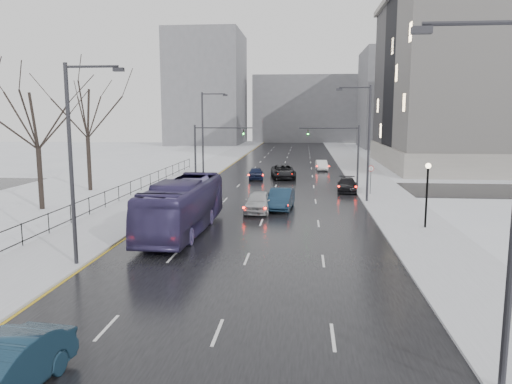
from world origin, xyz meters
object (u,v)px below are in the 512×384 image
(sedan_left_near, at_px, (0,372))
(sedan_right_near, at_px, (281,199))
(tree_park_e, at_px, (91,191))
(mast_signal_right, at_px, (348,149))
(tree_park_d, at_px, (42,210))
(mast_signal_left, at_px, (205,148))
(sedan_right_cross, at_px, (283,172))
(lamppost_r_mid, at_px, (427,186))
(no_uturn_sign, at_px, (371,171))
(streetlight_l_far, at_px, (205,132))
(bus, at_px, (183,206))
(sedan_right_far, at_px, (347,185))
(sedan_right_distant, at_px, (322,165))
(sedan_center_far, at_px, (256,173))
(streetlight_l_near, at_px, (75,155))
(sedan_center_near, at_px, (258,202))
(streetlight_r_near, at_px, (508,191))

(sedan_left_near, distance_m, sedan_right_near, 28.51)
(tree_park_e, height_order, sedan_right_near, tree_park_e)
(mast_signal_right, bearing_deg, sedan_left_near, -107.28)
(tree_park_e, bearing_deg, tree_park_d, -87.71)
(mast_signal_left, distance_m, sedan_right_cross, 11.42)
(lamppost_r_mid, distance_m, no_uturn_sign, 14.13)
(sedan_right_near, bearing_deg, tree_park_e, 162.97)
(streetlight_l_far, distance_m, bus, 24.87)
(sedan_left_near, relative_size, sedan_right_far, 1.05)
(streetlight_l_far, bearing_deg, sedan_right_distant, 43.68)
(tree_park_d, distance_m, sedan_center_far, 25.49)
(tree_park_d, xyz_separation_m, sedan_right_near, (18.93, 2.17, 0.87))
(tree_park_e, height_order, sedan_center_far, tree_park_e)
(tree_park_e, distance_m, sedan_left_near, 38.04)
(sedan_left_near, bearing_deg, mast_signal_right, 78.93)
(sedan_center_far, xyz_separation_m, sedan_right_distant, (8.00, 10.42, -0.02))
(mast_signal_right, height_order, no_uturn_sign, mast_signal_right)
(mast_signal_left, height_order, sedan_left_near, mast_signal_left)
(tree_park_e, relative_size, sedan_right_near, 2.69)
(streetlight_l_near, relative_size, mast_signal_right, 1.54)
(sedan_center_near, bearing_deg, lamppost_r_mid, -19.81)
(lamppost_r_mid, height_order, sedan_right_distant, lamppost_r_mid)
(streetlight_l_near, bearing_deg, streetlight_l_far, 90.00)
(sedan_center_near, bearing_deg, sedan_left_near, -97.16)
(streetlight_l_near, bearing_deg, bus, 66.28)
(mast_signal_left, xyz_separation_m, sedan_left_near, (2.31, -39.67, -3.27))
(tree_park_e, distance_m, mast_signal_left, 12.29)
(mast_signal_right, bearing_deg, sedan_right_cross, 131.74)
(tree_park_e, bearing_deg, sedan_right_cross, 31.92)
(streetlight_r_near, height_order, mast_signal_right, streetlight_r_near)
(mast_signal_left, relative_size, sedan_right_far, 1.42)
(streetlight_r_near, bearing_deg, tree_park_e, 127.79)
(sedan_right_near, bearing_deg, mast_signal_left, 130.59)
(lamppost_r_mid, height_order, sedan_right_far, lamppost_r_mid)
(tree_park_e, height_order, no_uturn_sign, tree_park_e)
(sedan_right_near, bearing_deg, streetlight_l_near, -114.89)
(sedan_center_far, bearing_deg, mast_signal_right, -38.30)
(no_uturn_sign, xyz_separation_m, sedan_left_near, (-14.21, -35.67, -1.46))
(no_uturn_sign, bearing_deg, lamppost_r_mid, -82.67)
(no_uturn_sign, bearing_deg, sedan_right_cross, 126.75)
(tree_park_e, xyz_separation_m, streetlight_l_near, (10.03, -24.00, 5.62))
(tree_park_d, xyz_separation_m, sedan_right_distant, (23.14, 30.91, 0.72))
(sedan_center_far, bearing_deg, no_uturn_sign, -46.77)
(tree_park_d, xyz_separation_m, sedan_right_cross, (18.30, 21.65, 0.84))
(mast_signal_right, bearing_deg, sedan_right_near, -117.64)
(no_uturn_sign, xyz_separation_m, sedan_right_far, (-2.00, 2.03, -1.59))
(mast_signal_right, bearing_deg, mast_signal_left, 180.00)
(sedan_right_distant, bearing_deg, no_uturn_sign, -83.10)
(streetlight_l_far, xyz_separation_m, sedan_right_cross, (8.67, 3.65, -4.77))
(streetlight_l_near, distance_m, sedan_center_far, 35.26)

